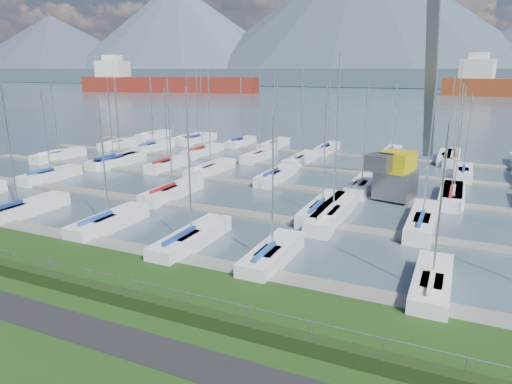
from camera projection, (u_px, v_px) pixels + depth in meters
The scene contains 10 objects.
path at pixel (115, 339), 19.99m from camera, with size 160.00×2.00×0.04m, color black.
water at pixel (442, 92), 251.26m from camera, with size 800.00×540.00×0.20m, color #445764.
hedge at pixel (151, 305), 22.18m from camera, with size 80.00×0.70×0.70m, color black.
fence at pixel (155, 285), 22.31m from camera, with size 0.04×0.04×80.00m, color gray.
foothill at pixel (449, 78), 311.13m from camera, with size 900.00×80.00×12.00m, color #425360.
mountains at pixel (468, 24), 363.21m from camera, with size 1190.00×360.00×115.00m.
docks at pixel (314, 190), 45.54m from camera, with size 90.00×41.60×0.25m.
crane at pixel (406, 138), 41.91m from camera, with size 4.92×13.41×22.35m.
cargo_ship_west at pixel (163, 85), 244.67m from camera, with size 95.80×37.98×21.50m.
sailboat_fleet at pixel (300, 128), 48.49m from camera, with size 74.98×49.65×13.35m.
Camera 1 is at (12.95, -16.47, 11.42)m, focal length 32.00 mm.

